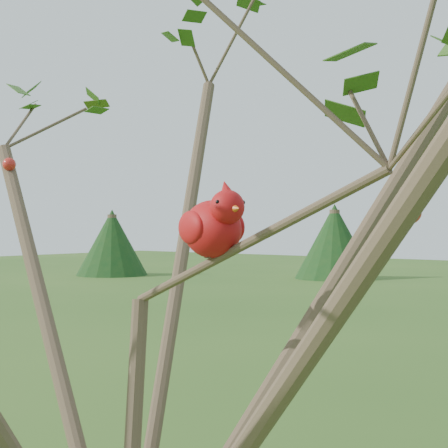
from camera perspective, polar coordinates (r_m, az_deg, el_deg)
name	(u,v)px	position (r m, az deg, el deg)	size (l,w,h in m)	color
crabapple_tree	(122,220)	(1.36, -8.44, 0.33)	(2.35, 2.05, 2.95)	#473526
cardinal	(214,226)	(1.33, -0.82, -0.17)	(0.23, 0.16, 0.16)	red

